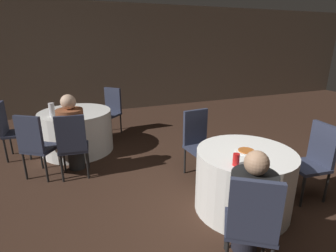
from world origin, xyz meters
name	(u,v)px	position (x,y,z in m)	size (l,w,h in m)	color
ground_plane	(227,212)	(0.00, 0.00, 0.00)	(16.00, 16.00, 0.00)	#382319
wall_back	(124,59)	(0.00, 5.13, 1.40)	(16.00, 0.06, 2.80)	gray
table_near	(243,181)	(0.20, 0.01, 0.36)	(1.09, 1.09, 0.72)	white
table_far	(77,131)	(-1.47, 2.49, 0.36)	(1.21, 1.21, 0.72)	white
chair_near_east	(316,156)	(1.16, -0.10, 0.56)	(0.44, 0.44, 0.95)	#2D3347
chair_near_north	(198,138)	(0.11, 0.97, 0.56)	(0.43, 0.44, 0.95)	#2D3347
chair_near_southwest	(252,220)	(-0.34, -0.79, 0.56)	(0.56, 0.56, 0.95)	#2D3347
chair_far_south	(72,142)	(-1.57, 1.47, 0.56)	(0.44, 0.44, 0.95)	#2D3347
chair_far_southwest	(35,142)	(-2.05, 1.65, 0.56)	(0.56, 0.56, 0.95)	#2D3347
chair_far_northeast	(111,107)	(-0.73, 3.20, 0.56)	(0.57, 0.57, 0.95)	#2D3347
chair_far_west	(9,126)	(-2.49, 2.56, 0.56)	(0.43, 0.43, 0.95)	#2D3347
person_floral_shirt	(72,134)	(-1.55, 1.63, 0.61)	(0.38, 0.52, 1.20)	#282828
person_black_shirt	(250,207)	(-0.25, -0.65, 0.57)	(0.48, 0.50, 1.10)	black
pizza_plate_near	(246,151)	(0.20, 0.01, 0.73)	(0.24, 0.24, 0.02)	white
soda_can_red	(236,160)	(-0.11, -0.22, 0.78)	(0.07, 0.07, 0.12)	red
soda_can_blue	(248,164)	(-0.05, -0.34, 0.78)	(0.07, 0.07, 0.12)	#1E38A5
bottle_far	(52,110)	(-1.81, 2.29, 0.83)	(0.09, 0.09, 0.22)	white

